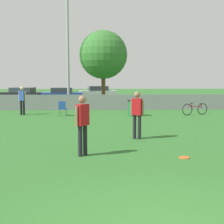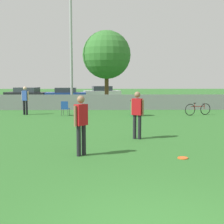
{
  "view_description": "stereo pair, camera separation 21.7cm",
  "coord_description": "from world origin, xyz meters",
  "px_view_note": "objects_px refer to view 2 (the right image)",
  "views": [
    {
      "loc": [
        -0.98,
        -4.19,
        2.3
      ],
      "look_at": [
        -0.57,
        7.11,
        1.05
      ],
      "focal_mm": 50.0,
      "sensor_mm": 36.0,
      "label": 1
    },
    {
      "loc": [
        -0.76,
        -4.2,
        2.3
      ],
      "look_at": [
        -0.57,
        7.11,
        1.05
      ],
      "focal_mm": 50.0,
      "sensor_mm": 36.0,
      "label": 2
    }
  ],
  "objects_px": {
    "bicycle_sideline": "(198,109)",
    "trash_bin": "(135,108)",
    "player_defender_red": "(137,112)",
    "parked_car_silver": "(102,92)",
    "frisbee_disc": "(183,158)",
    "parked_car_blue": "(66,94)",
    "folding_chair_sideline": "(65,108)",
    "light_pole": "(71,38)",
    "parked_car_dark": "(27,94)",
    "player_thrower_red": "(81,121)",
    "tree_near_pole": "(107,55)",
    "spectator_in_blue": "(25,99)"
  },
  "relations": [
    {
      "from": "bicycle_sideline",
      "to": "trash_bin",
      "type": "xyz_separation_m",
      "value": [
        -3.88,
        -0.34,
        0.12
      ]
    },
    {
      "from": "player_defender_red",
      "to": "trash_bin",
      "type": "bearing_deg",
      "value": 112.59
    },
    {
      "from": "player_defender_red",
      "to": "parked_car_silver",
      "type": "height_order",
      "value": "player_defender_red"
    },
    {
      "from": "frisbee_disc",
      "to": "parked_car_blue",
      "type": "bearing_deg",
      "value": 105.6
    },
    {
      "from": "trash_bin",
      "to": "player_defender_red",
      "type": "bearing_deg",
      "value": -94.69
    },
    {
      "from": "frisbee_disc",
      "to": "folding_chair_sideline",
      "type": "xyz_separation_m",
      "value": [
        -4.69,
        10.09,
        0.49
      ]
    },
    {
      "from": "light_pole",
      "to": "trash_bin",
      "type": "height_order",
      "value": "light_pole"
    },
    {
      "from": "parked_car_dark",
      "to": "frisbee_disc",
      "type": "bearing_deg",
      "value": -55.14
    },
    {
      "from": "parked_car_silver",
      "to": "frisbee_disc",
      "type": "bearing_deg",
      "value": -93.97
    },
    {
      "from": "player_thrower_red",
      "to": "parked_car_blue",
      "type": "height_order",
      "value": "player_thrower_red"
    },
    {
      "from": "bicycle_sideline",
      "to": "parked_car_blue",
      "type": "bearing_deg",
      "value": 110.66
    },
    {
      "from": "player_defender_red",
      "to": "trash_bin",
      "type": "relative_size",
      "value": 1.83
    },
    {
      "from": "frisbee_disc",
      "to": "trash_bin",
      "type": "relative_size",
      "value": 0.31
    },
    {
      "from": "trash_bin",
      "to": "player_thrower_red",
      "type": "bearing_deg",
      "value": -104.56
    },
    {
      "from": "player_defender_red",
      "to": "parked_car_blue",
      "type": "xyz_separation_m",
      "value": [
        -5.18,
        19.39,
        -0.37
      ]
    },
    {
      "from": "player_defender_red",
      "to": "parked_car_blue",
      "type": "distance_m",
      "value": 20.07
    },
    {
      "from": "parked_car_dark",
      "to": "tree_near_pole",
      "type": "bearing_deg",
      "value": -28.4
    },
    {
      "from": "player_thrower_red",
      "to": "folding_chair_sideline",
      "type": "bearing_deg",
      "value": 53.63
    },
    {
      "from": "tree_near_pole",
      "to": "spectator_in_blue",
      "type": "xyz_separation_m",
      "value": [
        -5.06,
        -5.8,
        -3.09
      ]
    },
    {
      "from": "folding_chair_sideline",
      "to": "parked_car_dark",
      "type": "xyz_separation_m",
      "value": [
        -5.58,
        13.0,
        0.15
      ]
    },
    {
      "from": "bicycle_sideline",
      "to": "trash_bin",
      "type": "relative_size",
      "value": 1.79
    },
    {
      "from": "folding_chair_sideline",
      "to": "parked_car_blue",
      "type": "xyz_separation_m",
      "value": [
        -1.52,
        12.16,
        0.16
      ]
    },
    {
      "from": "parked_car_blue",
      "to": "bicycle_sideline",
      "type": "bearing_deg",
      "value": -54.45
    },
    {
      "from": "player_defender_red",
      "to": "folding_chair_sideline",
      "type": "distance_m",
      "value": 8.12
    },
    {
      "from": "player_defender_red",
      "to": "bicycle_sideline",
      "type": "xyz_separation_m",
      "value": [
        4.46,
        7.38,
        -0.66
      ]
    },
    {
      "from": "trash_bin",
      "to": "parked_car_blue",
      "type": "xyz_separation_m",
      "value": [
        -5.76,
        12.34,
        0.17
      ]
    },
    {
      "from": "spectator_in_blue",
      "to": "bicycle_sideline",
      "type": "bearing_deg",
      "value": -163.56
    },
    {
      "from": "bicycle_sideline",
      "to": "parked_car_dark",
      "type": "distance_m",
      "value": 18.78
    },
    {
      "from": "player_thrower_red",
      "to": "trash_bin",
      "type": "xyz_separation_m",
      "value": [
        2.47,
        9.53,
        -0.54
      ]
    },
    {
      "from": "parked_car_blue",
      "to": "folding_chair_sideline",
      "type": "bearing_deg",
      "value": -86.07
    },
    {
      "from": "light_pole",
      "to": "tree_near_pole",
      "type": "bearing_deg",
      "value": 21.83
    },
    {
      "from": "folding_chair_sideline",
      "to": "parked_car_dark",
      "type": "height_order",
      "value": "parked_car_dark"
    },
    {
      "from": "spectator_in_blue",
      "to": "parked_car_blue",
      "type": "xyz_separation_m",
      "value": [
        1.02,
        11.58,
        -0.35
      ]
    },
    {
      "from": "parked_car_blue",
      "to": "parked_car_silver",
      "type": "bearing_deg",
      "value": 38.54
    },
    {
      "from": "parked_car_silver",
      "to": "player_thrower_red",
      "type": "bearing_deg",
      "value": -100.57
    },
    {
      "from": "player_thrower_red",
      "to": "folding_chair_sideline",
      "type": "relative_size",
      "value": 2.01
    },
    {
      "from": "tree_near_pole",
      "to": "spectator_in_blue",
      "type": "bearing_deg",
      "value": -131.07
    },
    {
      "from": "player_thrower_red",
      "to": "folding_chair_sideline",
      "type": "distance_m",
      "value": 9.88
    },
    {
      "from": "tree_near_pole",
      "to": "folding_chair_sideline",
      "type": "bearing_deg",
      "value": -111.52
    },
    {
      "from": "parked_car_blue",
      "to": "parked_car_silver",
      "type": "height_order",
      "value": "parked_car_silver"
    },
    {
      "from": "light_pole",
      "to": "trash_bin",
      "type": "bearing_deg",
      "value": -51.2
    },
    {
      "from": "player_defender_red",
      "to": "bicycle_sideline",
      "type": "bearing_deg",
      "value": 86.15
    },
    {
      "from": "frisbee_disc",
      "to": "folding_chair_sideline",
      "type": "distance_m",
      "value": 11.14
    },
    {
      "from": "player_defender_red",
      "to": "trash_bin",
      "type": "xyz_separation_m",
      "value": [
        0.58,
        7.05,
        -0.54
      ]
    },
    {
      "from": "spectator_in_blue",
      "to": "parked_car_dark",
      "type": "distance_m",
      "value": 12.8
    },
    {
      "from": "bicycle_sideline",
      "to": "trash_bin",
      "type": "distance_m",
      "value": 3.9
    },
    {
      "from": "tree_near_pole",
      "to": "spectator_in_blue",
      "type": "distance_m",
      "value": 8.29
    },
    {
      "from": "tree_near_pole",
      "to": "trash_bin",
      "type": "relative_size",
      "value": 6.21
    },
    {
      "from": "spectator_in_blue",
      "to": "tree_near_pole",
      "type": "bearing_deg",
      "value": -112.36
    },
    {
      "from": "trash_bin",
      "to": "parked_car_silver",
      "type": "xyz_separation_m",
      "value": [
        -2.23,
        15.49,
        0.19
      ]
    }
  ]
}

